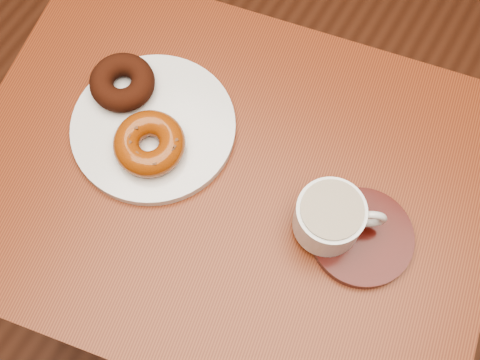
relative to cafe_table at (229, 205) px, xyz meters
The scene contains 8 objects.
ground 0.62m from the cafe_table, 143.75° to the left, with size 6.00×6.00×0.00m, color #582D1B.
cafe_table is the anchor object (origin of this frame).
donut_plate 0.19m from the cafe_table, behind, with size 0.25×0.25×0.01m, color silver.
donut_cinnamon 0.26m from the cafe_table, 168.79° to the left, with size 0.10×0.10×0.04m, color #33140A.
donut_caramel 0.19m from the cafe_table, 169.10° to the right, with size 0.14×0.14×0.04m.
saucer 0.24m from the cafe_table, ahead, with size 0.14×0.14×0.02m, color #380B07.
coffee_cup 0.23m from the cafe_table, ahead, with size 0.12×0.09×0.07m.
teaspoon 0.20m from the cafe_table, 10.05° to the left, with size 0.02×0.09×0.01m.
Camera 1 is at (0.23, -0.31, 1.54)m, focal length 45.00 mm.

